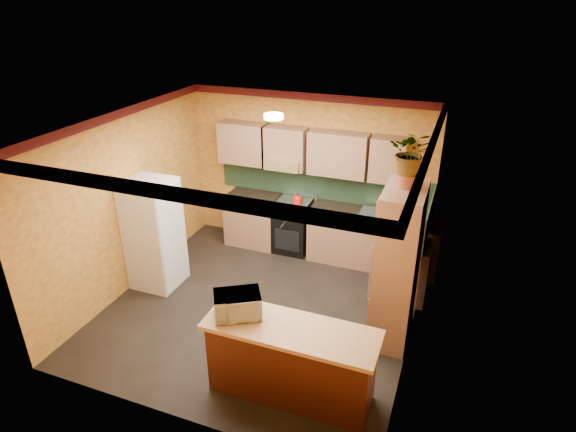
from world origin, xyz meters
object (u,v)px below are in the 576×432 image
(base_cabinets_back, at_px, (328,233))
(microwave, at_px, (237,305))
(fridge, at_px, (154,234))
(breakfast_bar, at_px, (291,363))
(pantry, at_px, (397,266))
(stove, at_px, (293,226))

(base_cabinets_back, bearing_deg, microwave, -92.04)
(fridge, bearing_deg, breakfast_bar, -27.55)
(base_cabinets_back, bearing_deg, pantry, -50.82)
(base_cabinets_back, xyz_separation_m, microwave, (-0.11, -3.15, 0.63))
(pantry, relative_size, breakfast_bar, 1.17)
(base_cabinets_back, distance_m, pantry, 2.28)
(stove, bearing_deg, microwave, -80.76)
(breakfast_bar, xyz_separation_m, microwave, (-0.62, 0.00, 0.63))
(fridge, xyz_separation_m, pantry, (3.60, 0.03, 0.20))
(fridge, xyz_separation_m, breakfast_bar, (2.72, -1.42, -0.41))
(pantry, bearing_deg, microwave, -135.99)
(stove, bearing_deg, pantry, -40.23)
(base_cabinets_back, distance_m, fridge, 2.84)
(fridge, height_order, pantry, pantry)
(base_cabinets_back, bearing_deg, stove, -180.00)
(stove, bearing_deg, breakfast_bar, -70.18)
(fridge, height_order, breakfast_bar, fridge)
(breakfast_bar, bearing_deg, fridge, 152.45)
(stove, height_order, fridge, fridge)
(microwave, bearing_deg, fridge, 114.98)
(stove, distance_m, pantry, 2.70)
(fridge, relative_size, microwave, 3.38)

